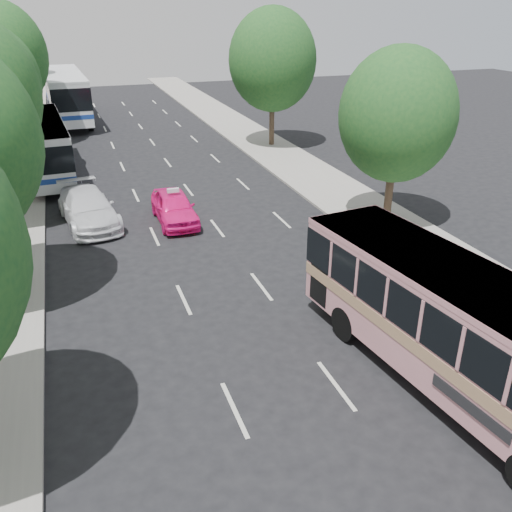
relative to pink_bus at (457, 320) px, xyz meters
name	(u,v)px	position (x,y,z in m)	size (l,w,h in m)	color
ground	(275,352)	(-3.81, 2.98, -2.07)	(120.00, 120.00, 0.00)	black
sidewalk_left	(8,185)	(-12.31, 22.98, -1.99)	(4.00, 90.00, 0.15)	#9E998E
sidewalk_right	(286,159)	(4.69, 22.98, -2.01)	(4.00, 90.00, 0.12)	#9E998E
tree_left_e	(0,52)	(-12.23, 32.92, 4.36)	(6.30, 6.30, 9.82)	#38281E
tree_left_f	(6,50)	(-12.43, 40.92, 3.93)	(5.88, 5.88, 9.16)	#38281E
tree_right_near	(400,111)	(4.97, 10.92, 3.14)	(5.10, 5.10, 7.95)	#38281E
tree_right_far	(274,56)	(5.27, 26.92, 4.06)	(6.00, 6.00, 9.35)	#38281E
pink_bus	(457,320)	(0.00, 0.00, 0.00)	(3.94, 10.66, 3.32)	#CA828A
pink_taxi	(174,207)	(-4.48, 14.43, -1.33)	(1.74, 4.32, 1.47)	#FF1685
white_pickup	(88,208)	(-8.31, 15.50, -1.28)	(2.20, 5.41, 1.57)	silver
tour_coach_front	(44,142)	(-10.11, 24.48, -0.07)	(3.06, 11.22, 3.32)	silver
tour_coach_rear	(66,92)	(-8.31, 41.34, 0.39)	(3.48, 13.75, 4.08)	white
taxi_roof_sign	(173,190)	(-4.48, 14.43, -0.51)	(0.55, 0.18, 0.18)	silver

